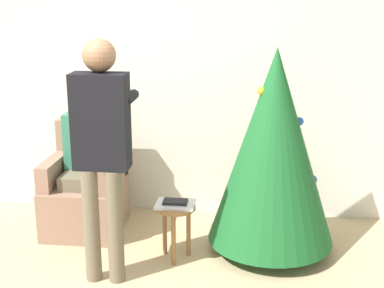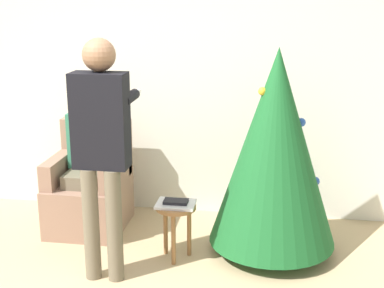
# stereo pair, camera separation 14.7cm
# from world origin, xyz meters

# --- Properties ---
(wall_back) EXTENTS (8.00, 0.06, 2.70)m
(wall_back) POSITION_xyz_m (0.00, 2.23, 1.35)
(wall_back) COLOR silver
(wall_back) RESTS_ON ground_plane
(christmas_tree) EXTENTS (1.04, 1.04, 1.71)m
(christmas_tree) POSITION_xyz_m (1.10, 1.43, 0.90)
(christmas_tree) COLOR brown
(christmas_tree) RESTS_ON ground_plane
(armchair) EXTENTS (0.65, 0.72, 0.96)m
(armchair) POSITION_xyz_m (-0.57, 1.70, 0.34)
(armchair) COLOR #93705B
(armchair) RESTS_ON ground_plane
(person_seated) EXTENTS (0.36, 0.46, 1.27)m
(person_seated) POSITION_xyz_m (-0.57, 1.68, 0.70)
(person_seated) COLOR #6B604C
(person_seated) RESTS_ON ground_plane
(person_standing) EXTENTS (0.42, 0.57, 1.80)m
(person_standing) POSITION_xyz_m (-0.15, 0.85, 1.08)
(person_standing) COLOR #6B604C
(person_standing) RESTS_ON ground_plane
(side_stool) EXTENTS (0.33, 0.33, 0.46)m
(side_stool) POSITION_xyz_m (0.33, 1.20, 0.37)
(side_stool) COLOR olive
(side_stool) RESTS_ON ground_plane
(laptop) EXTENTS (0.31, 0.24, 0.02)m
(laptop) POSITION_xyz_m (0.33, 1.20, 0.47)
(laptop) COLOR silver
(laptop) RESTS_ON side_stool
(book) EXTENTS (0.19, 0.11, 0.02)m
(book) POSITION_xyz_m (0.33, 1.20, 0.49)
(book) COLOR black
(book) RESTS_ON laptop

